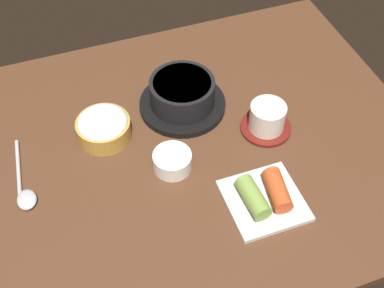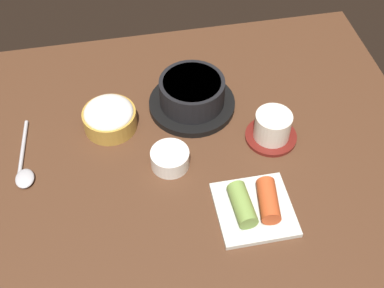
{
  "view_description": "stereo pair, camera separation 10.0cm",
  "coord_description": "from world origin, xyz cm",
  "views": [
    {
      "loc": [
        -19.91,
        -62.91,
        81.23
      ],
      "look_at": [
        2.0,
        -2.0,
        5.0
      ],
      "focal_mm": 47.61,
      "sensor_mm": 36.0,
      "label": 1
    },
    {
      "loc": [
        -10.28,
        -65.55,
        81.23
      ],
      "look_at": [
        2.0,
        -2.0,
        5.0
      ],
      "focal_mm": 47.61,
      "sensor_mm": 36.0,
      "label": 2
    }
  ],
  "objects": [
    {
      "name": "rice_bowl",
      "position": [
        -13.34,
        8.57,
        5.0
      ],
      "size": [
        11.09,
        11.09,
        6.11
      ],
      "color": "#B78C38",
      "rests_on": "dining_table"
    },
    {
      "name": "dining_table",
      "position": [
        0.0,
        0.0,
        1.0
      ],
      "size": [
        100.0,
        76.0,
        2.0
      ],
      "primitive_type": "cube",
      "color": "#4C2D1C",
      "rests_on": "ground"
    },
    {
      "name": "banchan_cup_center",
      "position": [
        -2.73,
        -3.87,
        3.95
      ],
      "size": [
        7.61,
        7.61,
        3.65
      ],
      "color": "white",
      "rests_on": "dining_table"
    },
    {
      "name": "stone_pot",
      "position": [
        4.53,
        11.13,
        5.43
      ],
      "size": [
        18.65,
        18.65,
        7.29
      ],
      "color": "black",
      "rests_on": "dining_table"
    },
    {
      "name": "spoon",
      "position": [
        -30.96,
        -0.08,
        2.62
      ],
      "size": [
        3.6,
        17.78,
        1.35
      ],
      "color": "#B7B7BC",
      "rests_on": "dining_table"
    },
    {
      "name": "kimchi_plate",
      "position": [
        10.61,
        -17.51,
        3.67
      ],
      "size": [
        13.88,
        13.88,
        4.52
      ],
      "color": "silver",
      "rests_on": "dining_table"
    },
    {
      "name": "tea_cup_with_saucer",
      "position": [
        18.77,
        -0.88,
        5.04
      ],
      "size": [
        10.64,
        10.64,
        6.49
      ],
      "color": "maroon",
      "rests_on": "dining_table"
    }
  ]
}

